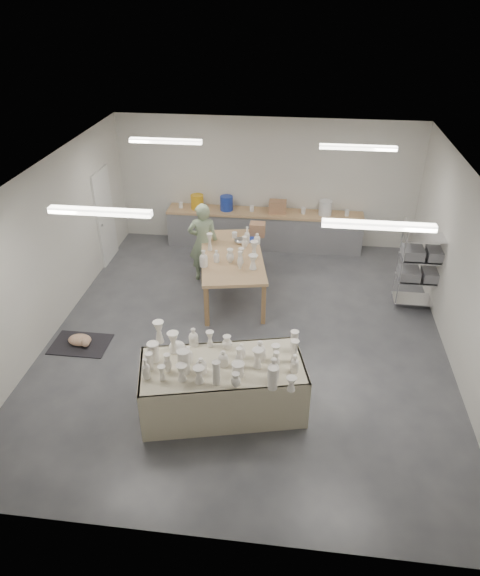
# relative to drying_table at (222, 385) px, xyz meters

# --- Properties ---
(room) EXTENTS (8.00, 8.02, 3.00)m
(room) POSITION_rel_drying_table_xyz_m (0.04, 1.97, 1.60)
(room) COLOR #424449
(room) RESTS_ON ground
(back_counter) EXTENTS (4.60, 0.60, 1.24)m
(back_counter) POSITION_rel_drying_table_xyz_m (0.14, 5.57, 0.03)
(back_counter) COLOR tan
(back_counter) RESTS_ON ground
(wire_shelf) EXTENTS (0.88, 0.48, 1.80)m
(wire_shelf) POSITION_rel_drying_table_xyz_m (3.35, 3.29, 0.46)
(wire_shelf) COLOR silver
(wire_shelf) RESTS_ON ground
(drying_table) EXTENTS (2.55, 1.65, 1.20)m
(drying_table) POSITION_rel_drying_table_xyz_m (0.00, 0.00, 0.00)
(drying_table) COLOR olive
(drying_table) RESTS_ON ground
(work_table) EXTENTS (1.62, 2.57, 1.27)m
(work_table) POSITION_rel_drying_table_xyz_m (-0.25, 3.37, 0.44)
(work_table) COLOR tan
(work_table) RESTS_ON ground
(rug) EXTENTS (1.00, 0.70, 0.02)m
(rug) POSITION_rel_drying_table_xyz_m (-2.75, 1.24, -0.44)
(rug) COLOR black
(rug) RESTS_ON ground
(cat) EXTENTS (0.44, 0.33, 0.18)m
(cat) POSITION_rel_drying_table_xyz_m (-2.73, 1.23, -0.34)
(cat) COLOR white
(cat) RESTS_ON rug
(potter) EXTENTS (0.69, 0.52, 1.73)m
(potter) POSITION_rel_drying_table_xyz_m (-0.99, 3.85, 0.41)
(potter) COLOR #8EA47F
(potter) RESTS_ON ground
(red_stool) EXTENTS (0.44, 0.44, 0.32)m
(red_stool) POSITION_rel_drying_table_xyz_m (-0.99, 4.12, -0.17)
(red_stool) COLOR #A61723
(red_stool) RESTS_ON ground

